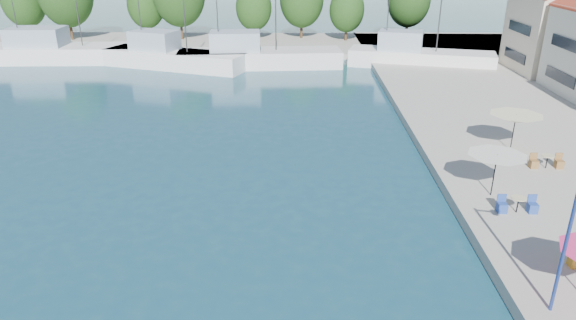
{
  "coord_description": "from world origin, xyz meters",
  "views": [
    {
      "loc": [
        -1.51,
        -0.48,
        12.0
      ],
      "look_at": [
        -2.21,
        26.0,
        1.01
      ],
      "focal_mm": 32.0,
      "sensor_mm": 36.0,
      "label": 1
    }
  ],
  "objects_px": {
    "trawler_02": "(172,57)",
    "umbrella_cream": "(516,118)",
    "umbrella_white": "(497,160)",
    "trawler_03": "(256,57)",
    "trawler_01": "(61,52)",
    "trawler_04": "(417,57)"
  },
  "relations": [
    {
      "from": "trawler_02",
      "to": "trawler_03",
      "type": "distance_m",
      "value": 9.05
    },
    {
      "from": "trawler_03",
      "to": "umbrella_cream",
      "type": "relative_size",
      "value": 5.67
    },
    {
      "from": "trawler_02",
      "to": "umbrella_white",
      "type": "xyz_separation_m",
      "value": [
        23.49,
        -31.61,
        1.43
      ]
    },
    {
      "from": "trawler_04",
      "to": "umbrella_cream",
      "type": "bearing_deg",
      "value": -74.96
    },
    {
      "from": "trawler_01",
      "to": "umbrella_white",
      "type": "height_order",
      "value": "trawler_01"
    },
    {
      "from": "trawler_03",
      "to": "umbrella_white",
      "type": "bearing_deg",
      "value": -71.25
    },
    {
      "from": "trawler_02",
      "to": "umbrella_cream",
      "type": "bearing_deg",
      "value": -24.43
    },
    {
      "from": "trawler_01",
      "to": "trawler_04",
      "type": "distance_m",
      "value": 39.69
    },
    {
      "from": "trawler_02",
      "to": "trawler_01",
      "type": "bearing_deg",
      "value": -172.73
    },
    {
      "from": "umbrella_cream",
      "to": "umbrella_white",
      "type": "bearing_deg",
      "value": -117.69
    },
    {
      "from": "trawler_02",
      "to": "umbrella_cream",
      "type": "height_order",
      "value": "trawler_02"
    },
    {
      "from": "umbrella_white",
      "to": "umbrella_cream",
      "type": "xyz_separation_m",
      "value": [
        3.27,
        6.23,
        0.1
      ]
    },
    {
      "from": "trawler_03",
      "to": "umbrella_white",
      "type": "height_order",
      "value": "trawler_03"
    },
    {
      "from": "trawler_01",
      "to": "trawler_03",
      "type": "xyz_separation_m",
      "value": [
        22.25,
        -2.21,
        0.0
      ]
    },
    {
      "from": "trawler_01",
      "to": "trawler_02",
      "type": "height_order",
      "value": "same"
    },
    {
      "from": "trawler_01",
      "to": "umbrella_white",
      "type": "bearing_deg",
      "value": -46.09
    },
    {
      "from": "trawler_03",
      "to": "trawler_04",
      "type": "xyz_separation_m",
      "value": [
        17.4,
        0.25,
        0.0
      ]
    },
    {
      "from": "trawler_02",
      "to": "umbrella_white",
      "type": "bearing_deg",
      "value": -34.33
    },
    {
      "from": "umbrella_cream",
      "to": "trawler_03",
      "type": "bearing_deg",
      "value": 124.34
    },
    {
      "from": "trawler_01",
      "to": "umbrella_cream",
      "type": "xyz_separation_m",
      "value": [
        39.97,
        -28.14,
        1.54
      ]
    },
    {
      "from": "trawler_01",
      "to": "umbrella_cream",
      "type": "bearing_deg",
      "value": -38.11
    },
    {
      "from": "trawler_04",
      "to": "umbrella_cream",
      "type": "xyz_separation_m",
      "value": [
        0.32,
        -26.19,
        1.54
      ]
    }
  ]
}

